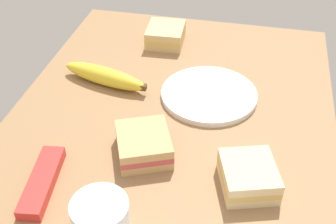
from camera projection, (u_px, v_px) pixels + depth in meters
tabletop at (168, 128)px, 85.24cm from camera, size 90.00×64.00×2.00cm
plate_of_food at (209, 94)px, 91.17cm from camera, size 20.11×20.11×1.20cm
sandwich_main at (166, 35)px, 107.97cm from camera, size 10.24×9.31×4.40cm
sandwich_side at (248, 176)px, 70.90cm from camera, size 11.71×11.09×4.40cm
sandwich_extra at (144, 144)px, 76.84cm from camera, size 12.88×12.34×4.40cm
banana at (105, 76)px, 94.08cm from camera, size 8.49×20.47×3.96cm
snack_bar at (42, 181)px, 71.64cm from camera, size 15.23×5.95×2.00cm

